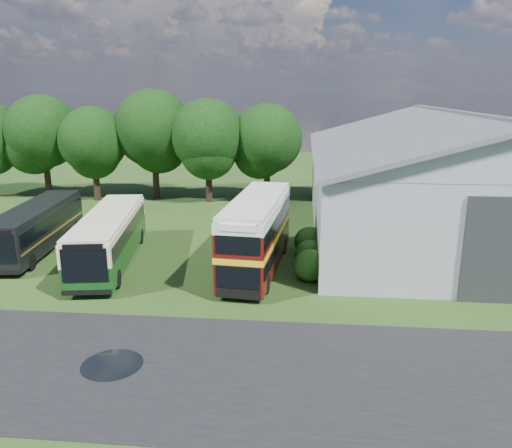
# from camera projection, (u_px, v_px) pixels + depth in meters

# --- Properties ---
(ground) EXTENTS (120.00, 120.00, 0.00)m
(ground) POSITION_uv_depth(u_px,v_px,m) (174.00, 328.00, 20.55)
(ground) COLOR #1E3A12
(ground) RESTS_ON ground
(asphalt_road) EXTENTS (60.00, 8.00, 0.02)m
(asphalt_road) POSITION_uv_depth(u_px,v_px,m) (237.00, 372.00, 17.39)
(asphalt_road) COLOR black
(asphalt_road) RESTS_ON ground
(puddle) EXTENTS (2.20, 2.20, 0.01)m
(puddle) POSITION_uv_depth(u_px,v_px,m) (112.00, 365.00, 17.81)
(puddle) COLOR black
(puddle) RESTS_ON ground
(storage_shed) EXTENTS (18.80, 24.80, 8.15)m
(storage_shed) POSITION_uv_depth(u_px,v_px,m) (451.00, 172.00, 33.44)
(storage_shed) COLOR gray
(storage_shed) RESTS_ON ground
(tree_left_a) EXTENTS (6.46, 6.46, 9.12)m
(tree_left_a) POSITION_uv_depth(u_px,v_px,m) (43.00, 132.00, 44.21)
(tree_left_a) COLOR black
(tree_left_a) RESTS_ON ground
(tree_left_b) EXTENTS (5.78, 5.78, 8.16)m
(tree_left_b) POSITION_uv_depth(u_px,v_px,m) (93.00, 140.00, 42.95)
(tree_left_b) COLOR black
(tree_left_b) RESTS_ON ground
(tree_mid) EXTENTS (6.80, 6.80, 9.60)m
(tree_mid) POSITION_uv_depth(u_px,v_px,m) (153.00, 129.00, 43.50)
(tree_mid) COLOR black
(tree_mid) RESTS_ON ground
(tree_right_a) EXTENTS (6.26, 6.26, 8.83)m
(tree_right_a) POSITION_uv_depth(u_px,v_px,m) (208.00, 136.00, 42.21)
(tree_right_a) COLOR black
(tree_right_a) RESTS_ON ground
(tree_right_b) EXTENTS (5.98, 5.98, 8.45)m
(tree_right_b) POSITION_uv_depth(u_px,v_px,m) (267.00, 139.00, 42.58)
(tree_right_b) COLOR black
(tree_right_b) RESTS_ON ground
(shrub_front) EXTENTS (1.70, 1.70, 1.70)m
(shrub_front) POSITION_uv_depth(u_px,v_px,m) (310.00, 280.00, 25.80)
(shrub_front) COLOR #194714
(shrub_front) RESTS_ON ground
(shrub_mid) EXTENTS (1.60, 1.60, 1.60)m
(shrub_mid) POSITION_uv_depth(u_px,v_px,m) (309.00, 266.00, 27.72)
(shrub_mid) COLOR #194714
(shrub_mid) RESTS_ON ground
(shrub_back) EXTENTS (1.80, 1.80, 1.80)m
(shrub_back) POSITION_uv_depth(u_px,v_px,m) (309.00, 255.00, 29.65)
(shrub_back) COLOR #194714
(shrub_back) RESTS_ON ground
(bus_green_single) EXTENTS (4.09, 10.74, 2.89)m
(bus_green_single) POSITION_uv_depth(u_px,v_px,m) (109.00, 237.00, 27.82)
(bus_green_single) COLOR black
(bus_green_single) RESTS_ON ground
(bus_maroon_double) EXTENTS (3.24, 9.53, 4.02)m
(bus_maroon_double) POSITION_uv_depth(u_px,v_px,m) (257.00, 234.00, 26.74)
(bus_maroon_double) COLOR black
(bus_maroon_double) RESTS_ON ground
(bus_dark_single) EXTENTS (3.37, 10.19, 2.76)m
(bus_dark_single) POSITION_uv_depth(u_px,v_px,m) (37.00, 227.00, 30.17)
(bus_dark_single) COLOR black
(bus_dark_single) RESTS_ON ground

